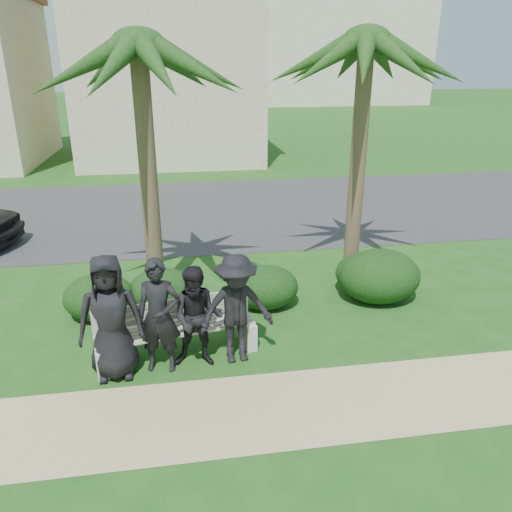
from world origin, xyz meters
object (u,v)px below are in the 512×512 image
at_px(man_c, 198,317).
at_px(palm_right, 367,43).
at_px(man_a, 111,317).
at_px(palm_left, 138,48).
at_px(park_bench, 177,333).
at_px(man_d, 236,309).
at_px(man_b, 159,316).

bearing_deg(man_c, palm_right, 50.64).
relative_size(man_a, palm_left, 0.34).
height_order(park_bench, man_d, man_d).
relative_size(man_c, man_d, 0.91).
xyz_separation_m(man_d, palm_right, (2.89, 3.04, 3.78)).
xyz_separation_m(man_d, palm_left, (-1.27, 2.52, 3.67)).
bearing_deg(man_b, palm_right, 46.57).
xyz_separation_m(man_b, man_c, (0.56, 0.03, -0.08)).
height_order(man_c, palm_left, palm_left).
relative_size(park_bench, man_a, 1.35).
distance_m(man_c, palm_left, 4.58).
height_order(man_d, palm_left, palm_left).
height_order(park_bench, man_a, man_a).
height_order(park_bench, man_b, man_b).
bearing_deg(man_b, man_c, 11.94).
bearing_deg(man_b, park_bench, 62.91).
bearing_deg(park_bench, man_d, -26.86).
bearing_deg(man_b, man_a, -166.71).
bearing_deg(man_d, man_b, 175.56).
xyz_separation_m(man_a, man_c, (1.23, 0.08, -0.15)).
bearing_deg(park_bench, man_b, -136.58).
bearing_deg(palm_left, park_bench, -80.74).
distance_m(man_c, man_d, 0.59).
relative_size(man_b, palm_right, 0.31).
bearing_deg(palm_left, palm_right, 7.23).
distance_m(park_bench, man_a, 1.12).
xyz_separation_m(man_a, palm_right, (4.70, 3.15, 3.71)).
bearing_deg(man_d, park_bench, 156.42).
relative_size(man_d, palm_left, 0.32).
height_order(man_a, man_b, man_a).
height_order(park_bench, palm_right, palm_right).
distance_m(man_a, man_b, 0.68).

